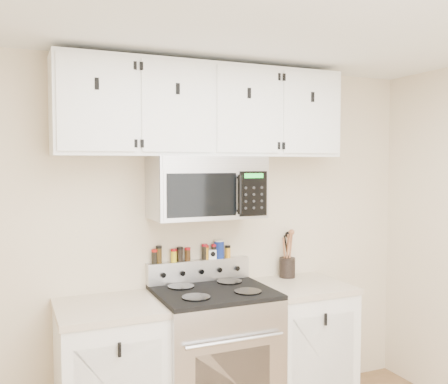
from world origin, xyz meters
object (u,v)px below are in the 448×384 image
(utensil_crock, at_px, (287,266))
(microwave, at_px, (207,187))
(range, at_px, (214,358))
(salt_canister, at_px, (219,249))

(utensil_crock, bearing_deg, microwave, -171.46)
(range, distance_m, microwave, 1.15)
(range, relative_size, microwave, 1.45)
(salt_canister, bearing_deg, range, -119.28)
(microwave, bearing_deg, utensil_crock, 8.54)
(range, relative_size, salt_canister, 8.26)
(microwave, relative_size, salt_canister, 5.71)
(range, xyz_separation_m, salt_canister, (0.16, 0.28, 0.68))
(microwave, relative_size, utensil_crock, 2.16)
(range, bearing_deg, salt_canister, 60.72)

